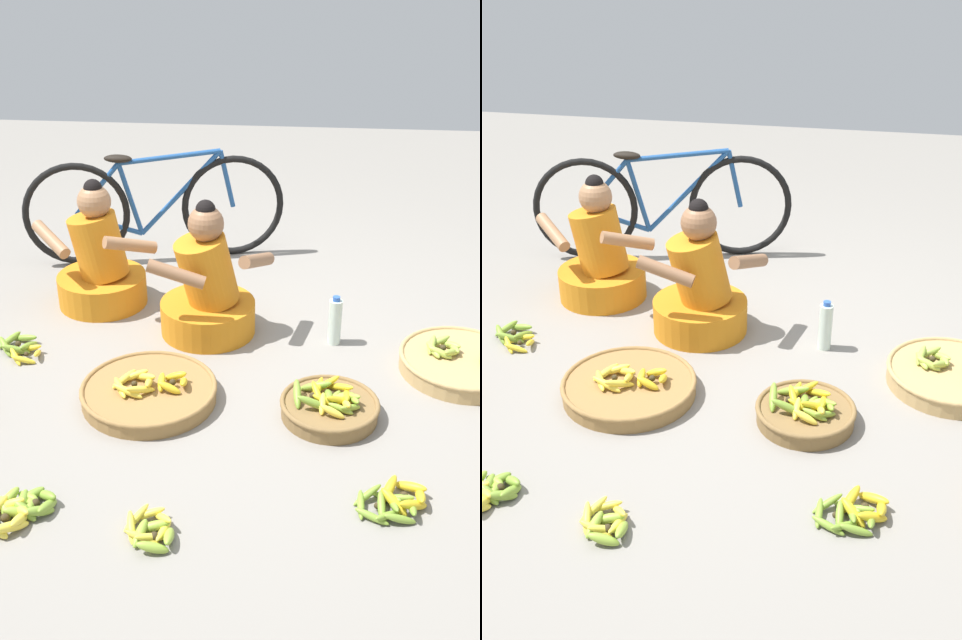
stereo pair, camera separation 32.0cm
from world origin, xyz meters
TOP-DOWN VIEW (x-y plane):
  - ground_plane at (0.00, 0.00)m, footprint 10.00×10.00m
  - vendor_woman_front at (-0.22, 0.30)m, footprint 0.64×0.52m
  - vendor_woman_behind at (-0.90, 0.58)m, footprint 0.75×0.52m
  - bicycle_leaning at (-0.70, 1.26)m, footprint 1.66×0.48m
  - banana_basket_front_center at (0.43, -0.44)m, footprint 0.46×0.46m
  - banana_basket_front_left at (-0.41, -0.39)m, footprint 0.65×0.65m
  - banana_basket_near_vendor at (1.10, 0.01)m, footprint 0.62×0.62m
  - loose_bananas_near_bicycle at (-0.75, -1.21)m, footprint 0.29×0.29m
  - loose_bananas_back_left at (0.69, -1.02)m, footprint 0.31×0.27m
  - loose_bananas_back_right at (-1.18, -0.03)m, footprint 0.28×0.30m
  - loose_bananas_front_right at (-0.23, -1.26)m, footprint 0.21×0.23m
  - water_bottle at (0.47, 0.24)m, footprint 0.07×0.07m

SIDE VIEW (x-z plane):
  - ground_plane at x=0.00m, z-range 0.00..0.00m
  - loose_bananas_front_right at x=-0.23m, z-range -0.01..0.07m
  - loose_bananas_back_right at x=-1.18m, z-range -0.01..0.07m
  - loose_bananas_back_left at x=0.69m, z-range -0.02..0.08m
  - loose_bananas_near_bicycle at x=-0.75m, z-range -0.01..0.08m
  - banana_basket_front_left at x=-0.41m, z-range -0.03..0.12m
  - banana_basket_near_vendor at x=1.10m, z-range -0.02..0.13m
  - banana_basket_front_center at x=0.43m, z-range -0.03..0.13m
  - water_bottle at x=0.47m, z-range -0.01..0.27m
  - vendor_woman_behind at x=-0.90m, z-range -0.14..0.62m
  - vendor_woman_front at x=-0.22m, z-range -0.14..0.62m
  - bicycle_leaning at x=-0.70m, z-range -0.01..0.73m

